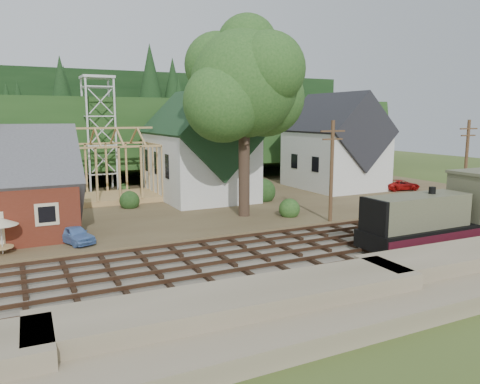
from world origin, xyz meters
name	(u,v)px	position (x,y,z in m)	size (l,w,h in m)	color
ground	(290,254)	(0.00, 0.00, 0.00)	(140.00, 140.00, 0.00)	#384C1E
embankment	(392,304)	(0.00, -8.50, 0.00)	(64.00, 5.00, 1.60)	#7F7259
railroad_bed	(290,253)	(0.00, 0.00, 0.08)	(64.00, 11.00, 0.16)	#726B5B
village_flat	(187,203)	(0.00, 18.00, 0.15)	(64.00, 26.00, 0.30)	brown
hillside	(128,176)	(0.00, 42.00, 0.00)	(70.00, 28.00, 8.00)	#1E3F19
ridge	(106,165)	(0.00, 58.00, 0.00)	(80.00, 20.00, 12.00)	black
church	(199,148)	(2.00, 19.68, 5.18)	(8.40, 15.17, 13.00)	silver
farmhouse	(335,147)	(18.00, 19.00, 4.87)	(8.40, 10.80, 10.60)	silver
timber_frame	(113,169)	(-6.00, 22.00, 3.27)	(8.20, 6.20, 6.99)	tan
lattice_tower	(98,99)	(-6.00, 28.00, 10.03)	(3.20, 3.20, 12.12)	silver
big_tree	(246,91)	(2.17, 10.08, 10.22)	(10.90, 8.40, 14.70)	#38281E
telegraph_pole_near	(332,170)	(7.00, 5.20, 4.25)	(2.20, 0.28, 8.00)	#4C331E
telegraph_pole_far	(466,162)	(22.00, 5.20, 4.25)	(2.20, 0.28, 8.00)	#4C331E
locomotive	(446,216)	(9.82, -3.00, 2.05)	(11.44, 2.86, 4.59)	black
car_blue	(74,234)	(-11.49, 7.44, 0.88)	(1.38, 3.43, 1.17)	#608CCF
car_red	(401,185)	(23.45, 14.15, 0.87)	(1.89, 4.11, 1.14)	#A90F0D
patio_set	(0,223)	(-15.58, 6.84, 2.15)	(1.95, 1.95, 2.17)	silver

